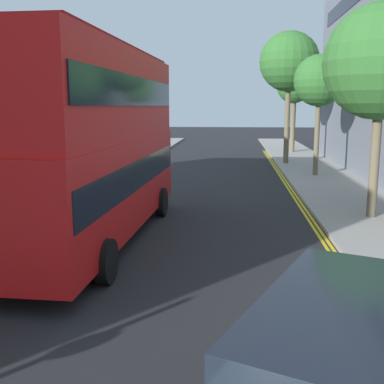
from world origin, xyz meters
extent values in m
cube|color=#9E9991|center=(6.50, 16.00, 0.07)|extent=(4.00, 80.00, 0.14)
cube|color=#9E9991|center=(-6.50, 16.00, 0.07)|extent=(4.00, 80.00, 0.14)
cube|color=yellow|center=(4.40, 14.00, 0.00)|extent=(0.10, 56.00, 0.01)
cube|color=yellow|center=(4.24, 14.00, 0.00)|extent=(0.10, 56.00, 0.01)
cube|color=red|center=(-2.42, 12.50, 1.74)|extent=(2.88, 10.88, 2.60)
cube|color=red|center=(-2.42, 12.50, 4.29)|extent=(2.83, 10.66, 2.50)
cube|color=black|center=(-2.42, 12.50, 2.04)|extent=(2.90, 10.45, 0.84)
cube|color=black|center=(-2.42, 12.50, 4.39)|extent=(2.88, 10.24, 0.80)
cube|color=yellow|center=(-2.23, 17.88, 3.29)|extent=(2.00, 0.13, 0.44)
cube|color=maroon|center=(-2.42, 12.50, 5.59)|extent=(2.60, 9.79, 0.10)
cylinder|color=black|center=(-3.55, 15.89, 0.52)|extent=(0.34, 1.05, 1.04)
cylinder|color=black|center=(-1.05, 15.80, 0.52)|extent=(0.34, 1.05, 1.04)
cylinder|color=black|center=(-3.79, 9.20, 0.52)|extent=(0.34, 1.05, 1.04)
cylinder|color=black|center=(-1.29, 9.11, 0.52)|extent=(0.34, 1.05, 1.04)
cube|color=black|center=(2.74, 3.57, 1.74)|extent=(2.77, 3.48, 0.76)
cylinder|color=black|center=(2.43, 5.12, 0.34)|extent=(0.47, 0.71, 0.68)
cylinder|color=#6B6047|center=(6.52, 39.74, 2.47)|extent=(0.42, 0.42, 4.66)
cylinder|color=#6B6047|center=(7.29, 39.76, 5.34)|extent=(0.16, 1.59, 1.16)
cylinder|color=#6B6047|center=(6.56, 40.26, 5.16)|extent=(1.09, 0.21, 0.81)
cylinder|color=#6B6047|center=(6.04, 39.65, 5.14)|extent=(0.31, 1.04, 0.78)
cylinder|color=#6B6047|center=(6.60, 39.20, 5.18)|extent=(1.15, 0.28, 0.85)
sphere|color=#33702D|center=(6.52, 39.74, 5.66)|extent=(2.89, 2.89, 2.89)
cylinder|color=#6B6047|center=(6.42, 15.78, 2.21)|extent=(0.33, 0.33, 4.14)
cylinder|color=#6B6047|center=(6.21, 16.41, 4.74)|extent=(1.34, 0.55, 1.01)
cylinder|color=#6B6047|center=(6.25, 15.17, 4.72)|extent=(1.30, 0.48, 0.98)
sphere|color=#33702D|center=(6.42, 15.78, 5.44)|extent=(3.87, 3.87, 3.87)
cylinder|color=#6B6047|center=(6.17, 25.90, 2.33)|extent=(0.28, 0.28, 4.38)
cylinder|color=#6B6047|center=(6.83, 25.76, 4.99)|extent=(0.40, 1.39, 1.03)
cylinder|color=#6B6047|center=(5.98, 26.48, 4.95)|extent=(1.26, 0.51, 0.95)
cylinder|color=#6B6047|center=(5.97, 25.44, 4.87)|extent=(1.00, 0.53, 0.78)
sphere|color=#33702D|center=(6.17, 25.90, 5.37)|extent=(2.81, 2.81, 2.81)
cylinder|color=#6B6047|center=(5.12, 31.49, 2.92)|extent=(0.35, 0.35, 5.56)
cylinder|color=#6B6047|center=(5.78, 31.40, 6.16)|extent=(0.32, 1.38, 1.01)
cylinder|color=#6B6047|center=(5.35, 31.92, 6.04)|extent=(0.95, 0.59, 0.76)
cylinder|color=#6B6047|center=(4.80, 31.88, 6.05)|extent=(0.89, 0.76, 0.79)
cylinder|color=#6B6047|center=(4.74, 31.23, 6.02)|extent=(0.66, 0.88, 0.74)
cylinder|color=#6B6047|center=(5.41, 30.93, 6.14)|extent=(1.22, 0.70, 0.96)
sphere|color=#33702D|center=(5.12, 31.49, 6.88)|extent=(3.93, 3.93, 3.93)
cube|color=black|center=(8.48, 24.63, 5.45)|extent=(0.04, 24.64, 1.00)
camera|label=1|loc=(1.55, -0.78, 3.98)|focal=43.67mm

